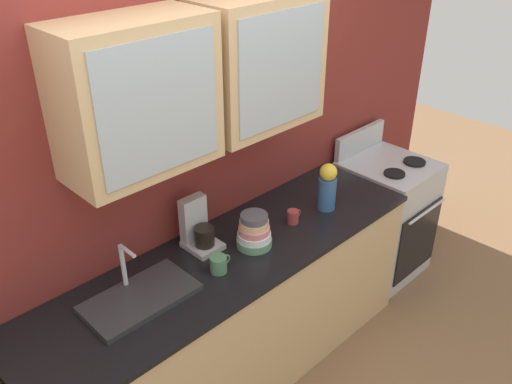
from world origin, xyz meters
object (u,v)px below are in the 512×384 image
(vase, at_px, (327,187))
(coffee_maker, at_px, (198,229))
(cup_near_bowls, at_px, (293,216))
(cup_near_sink, at_px, (219,264))
(sink_faucet, at_px, (140,297))
(bowl_stack, at_px, (254,232))
(stove_range, at_px, (384,216))

(vase, relative_size, coffee_maker, 1.05)
(vase, distance_m, cup_near_bowls, 0.29)
(cup_near_sink, height_order, coffee_maker, coffee_maker)
(sink_faucet, bearing_deg, cup_near_sink, -13.20)
(bowl_stack, bearing_deg, sink_faucet, 175.09)
(bowl_stack, height_order, cup_near_bowls, bowl_stack)
(stove_range, distance_m, bowl_stack, 1.50)
(vase, relative_size, cup_near_sink, 2.43)
(stove_range, xyz_separation_m, cup_near_sink, (-1.69, -0.07, 0.49))
(cup_near_sink, height_order, cup_near_bowls, cup_near_sink)
(stove_range, relative_size, bowl_stack, 5.44)
(stove_range, relative_size, vase, 3.59)
(cup_near_bowls, bearing_deg, bowl_stack, -179.03)
(sink_faucet, relative_size, bowl_stack, 2.70)
(cup_near_bowls, distance_m, coffee_maker, 0.59)
(cup_near_sink, relative_size, cup_near_bowls, 1.21)
(cup_near_sink, bearing_deg, cup_near_bowls, 3.96)
(stove_range, distance_m, sink_faucet, 2.17)
(bowl_stack, bearing_deg, cup_near_sink, -172.70)
(bowl_stack, height_order, coffee_maker, coffee_maker)
(cup_near_bowls, bearing_deg, stove_range, 1.29)
(vase, bearing_deg, cup_near_bowls, 172.94)
(sink_faucet, distance_m, coffee_maker, 0.53)
(coffee_maker, bearing_deg, cup_near_sink, -106.52)
(cup_near_sink, relative_size, coffee_maker, 0.43)
(vase, distance_m, coffee_maker, 0.85)
(vase, height_order, cup_near_sink, vase)
(vase, bearing_deg, sink_faucet, 176.12)
(cup_near_sink, xyz_separation_m, cup_near_bowls, (0.62, 0.04, -0.00))
(coffee_maker, bearing_deg, bowl_stack, -44.50)
(cup_near_bowls, bearing_deg, coffee_maker, 159.13)
(stove_range, height_order, cup_near_bowls, stove_range)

